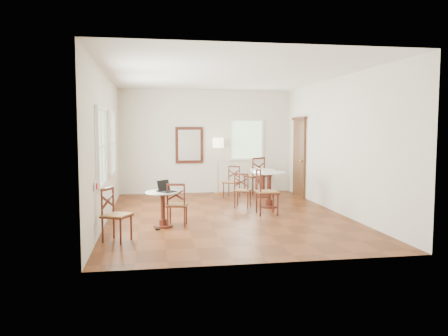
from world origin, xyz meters
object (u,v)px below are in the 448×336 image
chair_back_b (232,182)px  water_glass (164,187)px  floor_lamp (218,147)px  navy_mug (162,189)px  mouse (158,191)px  chair_mid_a (242,190)px  cafe_table_back (263,180)px  chair_back_a (255,176)px  cafe_table_mid (269,185)px  chair_near_b (115,215)px  cafe_table_near (163,205)px  power_adapter (158,229)px  chair_near_a (177,205)px  chair_mid_b (266,192)px  laptop (166,189)px

chair_back_b → water_glass: bearing=-85.1°
floor_lamp → navy_mug: size_ratio=14.34×
floor_lamp → mouse: (-1.76, -4.14, -0.66)m
chair_mid_a → chair_back_b: (0.04, 1.59, 0.01)m
cafe_table_back → chair_back_a: size_ratio=0.71×
water_glass → cafe_table_mid: bearing=31.7°
chair_near_b → chair_back_a: chair_back_a is taller
navy_mug → water_glass: 0.17m
cafe_table_near → water_glass: bearing=82.3°
cafe_table_back → power_adapter: bearing=-129.0°
chair_back_a → navy_mug: (-2.74, -3.91, 0.20)m
chair_near_b → chair_back_b: 5.17m
cafe_table_mid → mouse: 3.20m
chair_near_b → navy_mug: (0.79, 0.99, 0.28)m
chair_near_a → chair_near_b: bearing=53.6°
chair_back_a → water_glass: (-2.70, -3.74, 0.21)m
navy_mug → cafe_table_back: bearing=49.6°
chair_near_b → water_glass: 1.45m
water_glass → chair_mid_b: bearing=17.1°
mouse → floor_lamp: bearing=81.3°
chair_back_a → power_adapter: (-2.84, -4.19, -0.51)m
chair_near_a → chair_near_b: 1.46m
cafe_table_near → chair_mid_a: 2.65m
chair_mid_a → chair_back_b: 1.59m
floor_lamp → cafe_table_near: bearing=-112.3°
chair_near_b → power_adapter: size_ratio=10.21×
chair_near_a → chair_mid_a: 2.44m
water_glass → power_adapter: size_ratio=1.24×
cafe_table_back → navy_mug: size_ratio=6.77×
cafe_table_near → water_glass: water_glass is taller
chair_mid_b → chair_back_a: (0.49, 3.06, 0.03)m
power_adapter → laptop: bearing=48.3°
chair_near_a → chair_mid_a: (1.65, 1.80, -0.00)m
floor_lamp → water_glass: size_ratio=14.89×
chair_mid_a → floor_lamp: bearing=-60.5°
cafe_table_near → power_adapter: size_ratio=7.82×
cafe_table_mid → floor_lamp: (-0.88, 2.34, 0.84)m
cafe_table_back → mouse: bearing=-130.5°
chair_mid_b → water_glass: bearing=108.2°
chair_mid_b → laptop: chair_mid_b is taller
cafe_table_near → mouse: bearing=-153.3°
cafe_table_back → chair_near_b: bearing=-130.0°
chair_back_b → power_adapter: size_ratio=9.85×
cafe_table_mid → navy_mug: (-2.57, -1.73, 0.20)m
chair_near_b → water_glass: bearing=-8.2°
mouse → cafe_table_mid: bearing=48.7°
chair_near_b → floor_lamp: floor_lamp is taller
chair_near_a → chair_near_b: (-1.07, -0.98, 0.02)m
cafe_table_mid → mouse: cafe_table_mid is taller
laptop → chair_mid_a: bearing=2.4°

